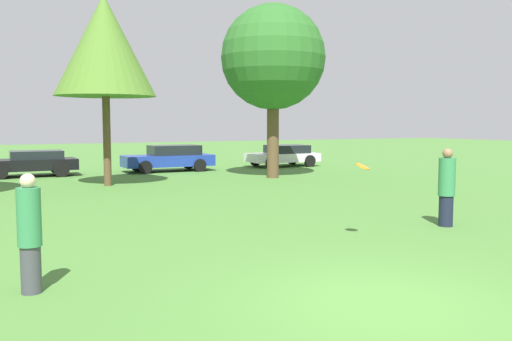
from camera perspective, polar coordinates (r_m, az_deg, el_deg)
ground_plane at (r=7.61m, az=13.17°, el=-13.37°), size 120.00×120.00×0.00m
person_thrower at (r=8.20m, az=-22.81°, el=-6.13°), size 0.33×0.33×1.69m
person_catcher at (r=13.20m, az=19.50°, el=-1.69°), size 0.38×0.38×1.81m
frisbee at (r=11.05m, az=11.21°, el=0.42°), size 0.31×0.28×0.19m
tree_1 at (r=21.43m, az=-15.71°, el=12.55°), size 3.76×3.76×7.16m
tree_2 at (r=23.72m, az=1.82°, el=11.80°), size 4.51×4.51×7.48m
parked_car_black at (r=26.14m, az=-22.65°, el=0.80°), size 4.03×1.95×1.15m
parked_car_blue at (r=27.07m, az=-9.10°, el=1.34°), size 4.41×1.90×1.29m
parked_car_white at (r=29.84m, az=2.95°, el=1.65°), size 3.88×2.11×1.18m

